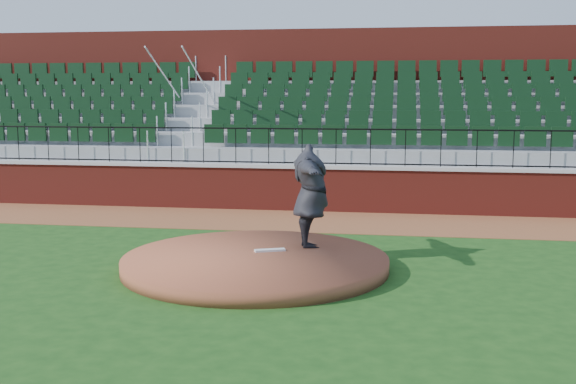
# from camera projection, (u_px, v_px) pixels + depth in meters

# --- Properties ---
(ground) EXTENTS (90.00, 90.00, 0.00)m
(ground) POSITION_uv_depth(u_px,v_px,m) (275.00, 273.00, 12.91)
(ground) COLOR #173F12
(ground) RESTS_ON ground
(warning_track) EXTENTS (34.00, 3.20, 0.01)m
(warning_track) POSITION_uv_depth(u_px,v_px,m) (312.00, 221.00, 18.19)
(warning_track) COLOR brown
(warning_track) RESTS_ON ground
(field_wall) EXTENTS (34.00, 0.35, 1.20)m
(field_wall) POSITION_uv_depth(u_px,v_px,m) (319.00, 190.00, 19.67)
(field_wall) COLOR maroon
(field_wall) RESTS_ON ground
(wall_cap) EXTENTS (34.00, 0.45, 0.10)m
(wall_cap) POSITION_uv_depth(u_px,v_px,m) (319.00, 167.00, 19.58)
(wall_cap) COLOR #B7B7B7
(wall_cap) RESTS_ON field_wall
(wall_railing) EXTENTS (34.00, 0.05, 1.00)m
(wall_railing) POSITION_uv_depth(u_px,v_px,m) (319.00, 147.00, 19.51)
(wall_railing) COLOR black
(wall_railing) RESTS_ON wall_cap
(seating_stands) EXTENTS (34.00, 5.10, 4.60)m
(seating_stands) POSITION_uv_depth(u_px,v_px,m) (329.00, 125.00, 22.10)
(seating_stands) COLOR gray
(seating_stands) RESTS_ON ground
(concourse_wall) EXTENTS (34.00, 0.50, 5.50)m
(concourse_wall) POSITION_uv_depth(u_px,v_px,m) (337.00, 108.00, 24.78)
(concourse_wall) COLOR maroon
(concourse_wall) RESTS_ON ground
(pitchers_mound) EXTENTS (4.99, 4.99, 0.25)m
(pitchers_mound) POSITION_uv_depth(u_px,v_px,m) (255.00, 263.00, 13.19)
(pitchers_mound) COLOR brown
(pitchers_mound) RESTS_ON ground
(pitching_rubber) EXTENTS (0.61, 0.36, 0.04)m
(pitching_rubber) POSITION_uv_depth(u_px,v_px,m) (270.00, 250.00, 13.58)
(pitching_rubber) COLOR silver
(pitching_rubber) RESTS_ON pitchers_mound
(pitcher) EXTENTS (1.36, 2.62, 2.05)m
(pitcher) POSITION_uv_depth(u_px,v_px,m) (311.00, 196.00, 13.82)
(pitcher) COLOR black
(pitcher) RESTS_ON pitchers_mound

